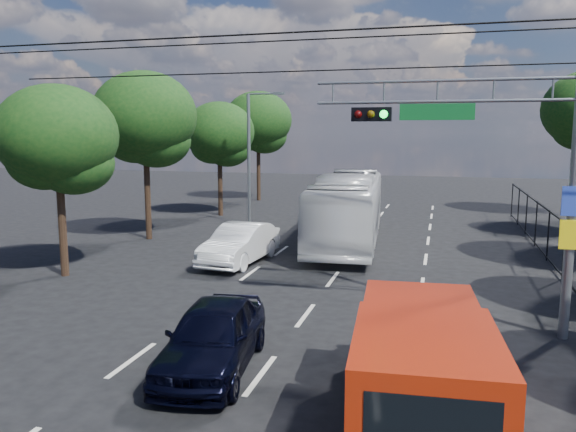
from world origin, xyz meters
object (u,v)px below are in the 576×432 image
(signal_mast, at_px, (523,122))
(navy_hatchback, at_px, (213,336))
(white_bus, at_px, (348,209))
(white_van, at_px, (240,244))
(red_pickup, at_px, (421,370))

(signal_mast, distance_m, navy_hatchback, 8.74)
(navy_hatchback, distance_m, white_bus, 14.51)
(signal_mast, bearing_deg, white_van, 149.21)
(white_bus, bearing_deg, white_van, -128.19)
(signal_mast, xyz_separation_m, white_bus, (-5.84, 10.52, -3.66))
(red_pickup, bearing_deg, signal_mast, 69.96)
(white_bus, bearing_deg, signal_mast, -65.41)
(signal_mast, distance_m, white_bus, 12.58)
(red_pickup, bearing_deg, navy_hatchback, 160.21)
(signal_mast, distance_m, red_pickup, 7.15)
(navy_hatchback, bearing_deg, white_van, 99.68)
(signal_mast, xyz_separation_m, navy_hatchback, (-6.35, -3.95, -4.51))
(signal_mast, height_order, white_bus, signal_mast)
(signal_mast, height_order, white_van, signal_mast)
(white_van, bearing_deg, red_pickup, -52.00)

